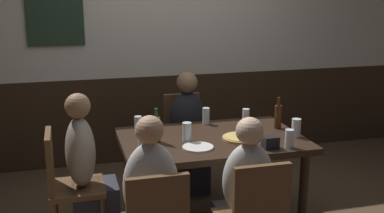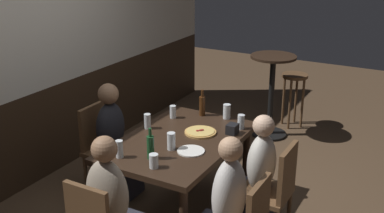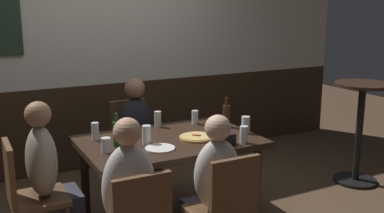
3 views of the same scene
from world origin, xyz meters
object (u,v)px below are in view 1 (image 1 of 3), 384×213
plate_white_large (198,147)px  beer_glass_half (138,126)px  dining_table (212,148)px  pint_glass_pale (296,129)px  chair_mid_far (184,134)px  condiment_caddy (270,142)px  pint_glass_amber (289,140)px  person_head_west (89,180)px  beer_glass_tall (246,116)px  chair_head_west (66,181)px  person_mid_near (244,210)px  person_mid_far (188,141)px  pizza (241,138)px  beer_bottle_green (156,129)px  tumbler_water (206,117)px  pint_glass_stout (187,133)px  beer_bottle_brown (278,116)px  highball_clear (143,141)px

plate_white_large → beer_glass_half: bearing=129.2°
dining_table → beer_glass_half: beer_glass_half is taller
beer_glass_half → plate_white_large: bearing=-50.8°
pint_glass_pale → dining_table: bearing=166.8°
chair_mid_far → condiment_caddy: chair_mid_far is taller
pint_glass_pale → pint_glass_amber: pint_glass_pale is taller
person_head_west → beer_glass_tall: person_head_west is taller
chair_head_west → pint_glass_amber: bearing=-13.3°
person_mid_near → person_mid_far: size_ratio=0.98×
person_head_west → pizza: person_head_west is taller
person_mid_far → pint_glass_pale: person_mid_far is taller
dining_table → beer_glass_tall: bearing=37.6°
pizza → beer_bottle_green: bearing=170.5°
beer_bottle_green → pint_glass_amber: bearing=-22.9°
tumbler_water → person_head_west: bearing=-159.6°
chair_head_west → pint_glass_stout: pint_glass_stout is taller
person_head_west → pint_glass_pale: bearing=-5.4°
chair_head_west → tumbler_water: (1.20, 0.38, 0.31)m
pint_glass_amber → beer_bottle_brown: size_ratio=0.52×
plate_white_large → chair_head_west: bearing=167.5°
beer_bottle_brown → pizza: bearing=-154.2°
dining_table → beer_bottle_brown: 0.65m
chair_head_west → pizza: bearing=-4.2°
beer_glass_half → condiment_caddy: 1.07m
highball_clear → beer_glass_tall: (0.97, 0.42, 0.01)m
chair_mid_far → beer_bottle_brown: 1.06m
beer_glass_tall → pint_glass_stout: bearing=-149.9°
beer_glass_half → beer_bottle_green: beer_bottle_green is taller
condiment_caddy → beer_bottle_green: bearing=154.9°
beer_glass_half → tumbler_water: size_ratio=1.04×
pizza → beer_glass_half: (-0.75, 0.34, 0.05)m
beer_bottle_brown → condiment_caddy: bearing=-120.9°
person_mid_far → pint_glass_stout: size_ratio=7.53×
tumbler_water → pizza: bearing=-73.9°
chair_head_west → dining_table: bearing=0.0°
pizza → pint_glass_pale: bearing=-7.1°
pizza → person_mid_near: bearing=-108.3°
pizza → condiment_caddy: size_ratio=2.64×
person_head_west → condiment_caddy: bearing=-15.2°
highball_clear → pint_glass_stout: size_ratio=0.75×
beer_glass_tall → tumbler_water: (-0.34, 0.07, 0.00)m
condiment_caddy → chair_head_west: bearing=166.4°
dining_table → pint_glass_pale: (0.65, -0.15, 0.15)m
chair_head_west → beer_glass_half: (0.58, 0.24, 0.31)m
highball_clear → condiment_caddy: highball_clear is taller
chair_mid_far → person_head_west: bearing=-137.5°
pizza → beer_bottle_green: size_ratio=1.10×
chair_mid_far → condiment_caddy: (0.34, -1.24, 0.29)m
person_mid_near → beer_bottle_brown: size_ratio=4.17×
chair_mid_far → pizza: size_ratio=3.04×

